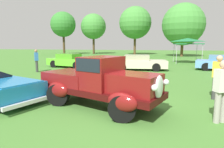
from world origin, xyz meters
TOP-DOWN VIEW (x-y plane):
  - ground_plane at (0.00, 0.00)m, footprint 120.00×120.00m
  - feature_pickup_truck at (-0.64, 0.22)m, footprint 4.52×3.04m
  - show_car_lime at (-6.10, 10.50)m, footprint 4.44×2.70m
  - show_car_cream at (0.08, 9.86)m, footprint 4.50×2.03m
  - show_car_skyblue at (6.63, 10.73)m, footprint 4.23×2.78m
  - spectator_near_truck at (3.52, 1.85)m, footprint 0.47×0.39m
  - spectator_between_cars at (-7.38, 7.28)m, footprint 0.44×0.46m
  - spectator_by_row at (2.89, -0.49)m, footprint 0.46×0.39m
  - canopy_tent_left_field at (4.95, 16.58)m, footprint 2.79×2.79m
  - treeline_far_left at (-15.98, 30.86)m, footprint 4.89×4.89m
  - treeline_mid_left at (-10.51, 33.24)m, footprint 5.11×5.11m
  - treeline_center at (-1.96, 31.95)m, footprint 6.03×6.03m
  - treeline_mid_right at (6.13, 28.20)m, footprint 6.78×6.78m

SIDE VIEW (x-z plane):
  - ground_plane at x=0.00m, z-range 0.00..0.00m
  - show_car_skyblue at x=6.63m, z-range -0.01..1.21m
  - show_car_lime at x=-6.10m, z-range -0.01..1.21m
  - show_car_cream at x=0.08m, z-range -0.01..1.21m
  - feature_pickup_truck at x=-0.64m, z-range 0.02..1.72m
  - spectator_near_truck at x=3.52m, z-range 0.07..1.76m
  - spectator_between_cars at x=-7.38m, z-range 0.07..1.76m
  - spectator_by_row at x=2.89m, z-range 0.07..1.76m
  - canopy_tent_left_field at x=4.95m, z-range 1.07..3.78m
  - treeline_mid_right at x=6.13m, z-range 0.90..9.49m
  - treeline_mid_left at x=-10.51m, z-range 1.49..9.60m
  - treeline_far_left at x=-15.98m, z-range 1.68..9.98m
  - treeline_center at x=-1.96m, z-range 1.48..10.50m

